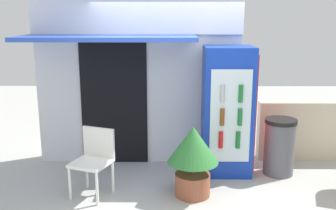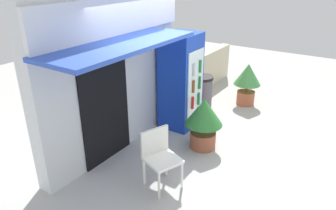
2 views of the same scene
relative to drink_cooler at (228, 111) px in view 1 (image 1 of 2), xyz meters
The scene contains 6 objects.
ground 1.47m from the drink_cooler, 132.56° to the right, with size 16.00×16.00×0.00m, color #B2B2AD.
storefront_building 1.60m from the drink_cooler, 160.35° to the left, with size 3.20×1.17×3.15m.
drink_cooler is the anchor object (origin of this frame).
plastic_chair 2.02m from the drink_cooler, 157.80° to the right, with size 0.59×0.58×0.87m.
potted_plant_near_shop 1.04m from the drink_cooler, 124.41° to the right, with size 0.66×0.66×0.94m.
trash_bin 0.93m from the drink_cooler, ahead, with size 0.46×0.46×0.84m.
Camera 1 is at (-0.08, -4.66, 2.32)m, focal length 41.30 mm.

